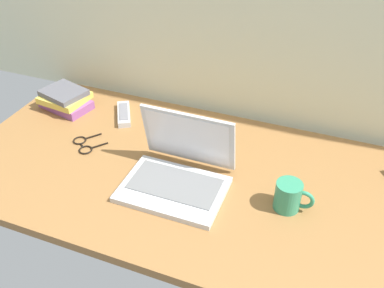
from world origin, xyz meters
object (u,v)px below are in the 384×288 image
at_px(coffee_mug, 289,196).
at_px(book_stack, 65,99).
at_px(remote_control_near, 124,114).
at_px(eyeglasses, 84,145).
at_px(laptop, 178,171).

height_order(coffee_mug, book_stack, coffee_mug).
xyz_separation_m(remote_control_near, book_stack, (-0.24, -0.02, 0.03)).
bearing_deg(remote_control_near, coffee_mug, -21.06).
bearing_deg(eyeglasses, book_stack, 136.67).
bearing_deg(coffee_mug, book_stack, 165.59).
relative_size(laptop, remote_control_near, 1.92).
height_order(remote_control_near, eyeglasses, remote_control_near).
relative_size(eyeglasses, book_stack, 0.63).
height_order(laptop, eyeglasses, laptop).
relative_size(coffee_mug, remote_control_near, 0.70).
xyz_separation_m(remote_control_near, eyeglasses, (-0.04, -0.22, -0.01)).
distance_m(laptop, eyeglasses, 0.39).
bearing_deg(laptop, eyeglasses, 171.38).
relative_size(coffee_mug, eyeglasses, 0.83).
height_order(laptop, coffee_mug, laptop).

